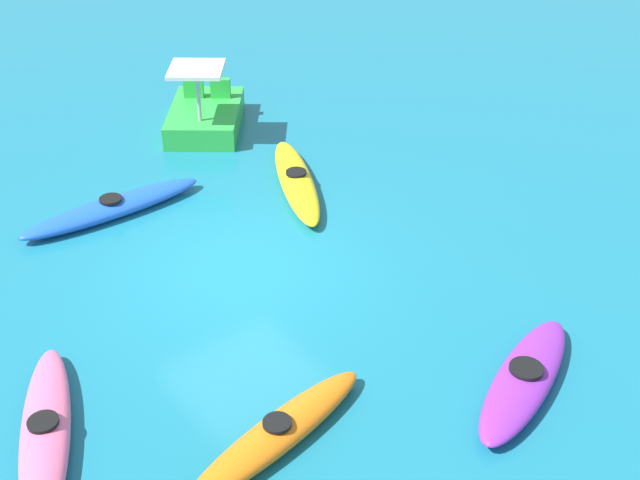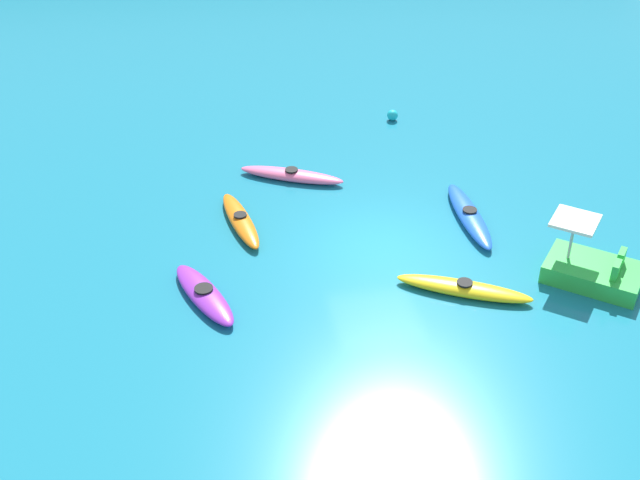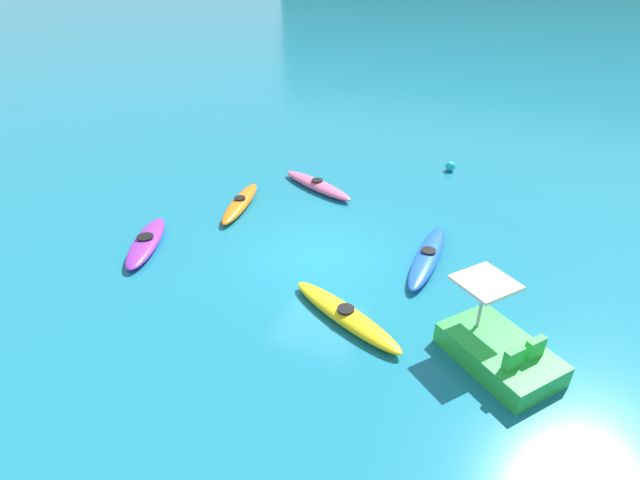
{
  "view_description": "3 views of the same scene",
  "coord_description": "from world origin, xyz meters",
  "views": [
    {
      "loc": [
        -10.1,
        6.21,
        8.01
      ],
      "look_at": [
        -1.09,
        -0.85,
        0.76
      ],
      "focal_mm": 47.77,
      "sensor_mm": 36.0,
      "label": 1
    },
    {
      "loc": [
        -5.03,
        -18.37,
        13.1
      ],
      "look_at": [
        -1.61,
        0.28,
        0.26
      ],
      "focal_mm": 47.13,
      "sensor_mm": 36.0,
      "label": 2
    },
    {
      "loc": [
        4.57,
        -11.22,
        7.73
      ],
      "look_at": [
        -0.14,
        0.36,
        0.31
      ],
      "focal_mm": 28.4,
      "sensor_mm": 36.0,
      "label": 3
    }
  ],
  "objects": [
    {
      "name": "kayak_yellow",
      "position": [
        1.62,
        -2.39,
        0.16
      ],
      "size": [
        3.38,
        2.12,
        0.37
      ],
      "color": "yellow",
      "rests_on": "ground_plane"
    },
    {
      "name": "kayak_purple",
      "position": [
        -4.88,
        -1.44,
        0.16
      ],
      "size": [
        1.77,
        2.98,
        0.37
      ],
      "color": "purple",
      "rests_on": "ground_plane"
    },
    {
      "name": "buoy_cyan",
      "position": [
        2.34,
        7.65,
        0.19
      ],
      "size": [
        0.38,
        0.38,
        0.38
      ],
      "primitive_type": "sphere",
      "color": "#19B7C6",
      "rests_on": "ground_plane"
    },
    {
      "name": "kayak_orange",
      "position": [
        -3.63,
        1.83,
        0.16
      ],
      "size": [
        1.13,
        3.13,
        0.37
      ],
      "color": "orange",
      "rests_on": "ground_plane"
    },
    {
      "name": "pedal_boat_green",
      "position": [
        5.06,
        -2.45,
        0.34
      ],
      "size": [
        2.81,
        2.67,
        1.68
      ],
      "color": "green",
      "rests_on": "ground_plane"
    },
    {
      "name": "kayak_blue",
      "position": [
        2.87,
        0.9,
        0.16
      ],
      "size": [
        0.7,
        3.56,
        0.37
      ],
      "color": "blue",
      "rests_on": "ground_plane"
    },
    {
      "name": "ground_plane",
      "position": [
        0.0,
        0.0,
        0.0
      ],
      "size": [
        600.0,
        600.0,
        0.0
      ],
      "primitive_type": "plane",
      "color": "#19728C"
    },
    {
      "name": "kayak_pink",
      "position": [
        -1.8,
        4.14,
        0.16
      ],
      "size": [
        3.27,
        1.99,
        0.37
      ],
      "color": "pink",
      "rests_on": "ground_plane"
    }
  ]
}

